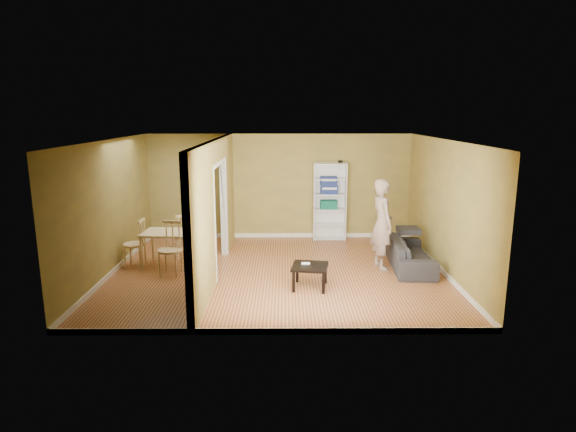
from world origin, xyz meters
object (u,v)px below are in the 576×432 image
Objects in this scene: coffee_table at (310,269)px; chair_near at (170,249)px; bookshelf at (329,201)px; chair_far at (184,235)px; person at (383,216)px; chair_left at (134,243)px; dining_table at (172,235)px; sofa at (410,249)px.

chair_near is at bearing 164.51° from coffee_table.
bookshelf is 3.68m from chair_far.
chair_near is at bearing 84.00° from person.
dining_table is at bearing 97.68° from chair_left.
coffee_table is (-2.11, -1.18, -0.01)m from sofa.
chair_left is (-0.75, -0.06, -0.14)m from dining_table.
sofa is 4.90m from dining_table.
dining_table is 1.10× the size of chair_near.
person is 4.28m from chair_far.
bookshelf reaches higher than coffee_table.
dining_table is 0.60m from chair_near.
dining_table is at bearing 76.18° from person.
chair_left is at bearing 19.24° from chair_far.
person is at bearing 150.80° from chair_far.
coffee_table is (-0.66, -3.46, -0.60)m from bookshelf.
sofa is at bearing -57.47° from bookshelf.
chair_left is at bearing 93.40° from sofa.
chair_near reaches higher than sofa.
chair_left is at bearing 160.39° from coffee_table.
dining_table is at bearing -147.99° from bookshelf.
bookshelf is 1.92× the size of chair_left.
chair_far reaches higher than dining_table.
dining_table reaches higher than coffee_table.
person is 2.17× the size of chair_left.
sofa is at bearing 12.79° from chair_near.
sofa is 1.02× the size of bookshelf.
person reaches higher than sofa.
coffee_table is at bearing -25.41° from dining_table.
person is 3.42× the size of coffee_table.
person is 4.31m from dining_table.
chair_left reaches higher than sofa.
dining_table is (-2.78, 1.32, 0.28)m from coffee_table.
chair_left is 0.95× the size of chair_near.
chair_far is at bearing 96.56° from chair_near.
chair_near reaches higher than chair_left.
person is (-0.61, -0.05, 0.71)m from sofa.
dining_table is (-4.28, 0.18, -0.44)m from person.
person is 2.02m from coffee_table.
sofa reaches higher than coffee_table.
chair_left is at bearing 156.32° from chair_near.
chair_left is 1.01× the size of chair_far.
chair_near reaches higher than coffee_table.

